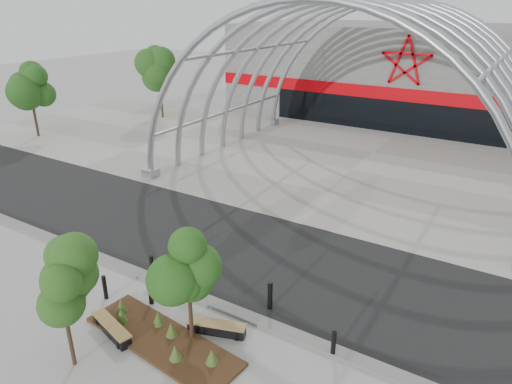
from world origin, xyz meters
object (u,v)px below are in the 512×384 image
object	(u,v)px
bench_0	(112,329)
bench_1	(217,328)
street_tree_0	(60,286)
street_tree_1	(187,267)
bollard_2	(150,291)

from	to	relation	value
bench_0	bench_1	size ratio (longest dim) A/B	1.02
street_tree_0	street_tree_1	xyz separation A→B (m)	(2.29, 2.65, -0.03)
street_tree_0	bench_1	distance (m)	4.98
bench_1	bollard_2	bearing A→B (deg)	178.65
bench_0	bench_1	xyz separation A→B (m)	(2.82, 1.80, -0.00)
bollard_2	street_tree_0	bearing A→B (deg)	-87.78
bench_1	street_tree_0	bearing A→B (deg)	-130.09
bench_0	street_tree_0	bearing A→B (deg)	-88.14
bench_0	bollard_2	distance (m)	1.90
street_tree_0	street_tree_1	world-z (taller)	street_tree_0
street_tree_0	bench_0	world-z (taller)	street_tree_0
bench_0	street_tree_1	bearing A→B (deg)	26.37
bench_0	bench_1	bearing A→B (deg)	32.59
street_tree_1	bollard_2	world-z (taller)	street_tree_1
street_tree_1	bench_0	distance (m)	3.59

